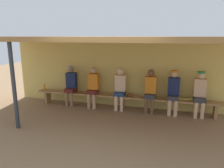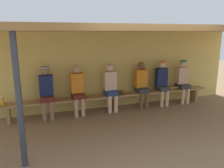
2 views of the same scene
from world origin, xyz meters
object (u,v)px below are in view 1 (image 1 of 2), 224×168
object	(u,v)px
player_middle	(173,90)
player_with_sunglasses	(120,87)
bench	(123,98)
player_shirtless_tan	(150,89)
support_post	(14,87)
player_in_white	(93,86)
baseball_glove_worn	(130,95)
baseball_bat	(185,99)
water_bottle_clear	(44,87)
player_in_blue	(200,92)
player_leftmost	(71,84)

from	to	relation	value
player_middle	player_with_sunglasses	world-z (taller)	player_middle
bench	player_shirtless_tan	distance (m)	0.93
support_post	player_in_white	xyz separation A→B (m)	(1.31, 2.10, -0.37)
baseball_glove_worn	baseball_bat	distance (m)	1.67
player_in_white	water_bottle_clear	world-z (taller)	player_in_white
player_middle	player_in_blue	world-z (taller)	same
bench	baseball_glove_worn	bearing A→B (deg)	6.23
support_post	player_middle	distance (m)	4.42
bench	player_middle	xyz separation A→B (m)	(1.55, 0.00, 0.36)
player_leftmost	player_middle	world-z (taller)	same
bench	baseball_glove_worn	size ratio (longest dim) A/B	25.00
support_post	player_leftmost	world-z (taller)	support_post
player_middle	player_in_white	bearing A→B (deg)	-179.99
player_with_sunglasses	player_in_blue	bearing A→B (deg)	0.01
player_in_white	player_with_sunglasses	world-z (taller)	same
player_in_white	support_post	bearing A→B (deg)	-121.87
baseball_glove_worn	player_middle	bearing A→B (deg)	62.14
support_post	player_leftmost	size ratio (longest dim) A/B	1.64
player_leftmost	water_bottle_clear	world-z (taller)	player_leftmost
player_in_blue	support_post	bearing A→B (deg)	-155.48
player_in_blue	player_with_sunglasses	bearing A→B (deg)	-179.99
player_leftmost	baseball_bat	bearing A→B (deg)	-0.05
bench	baseball_bat	size ratio (longest dim) A/B	7.92
player_leftmost	player_in_blue	world-z (taller)	same
player_with_sunglasses	baseball_bat	bearing A→B (deg)	-0.09
water_bottle_clear	baseball_glove_worn	xyz separation A→B (m)	(3.08, 0.04, -0.06)
water_bottle_clear	baseball_glove_worn	size ratio (longest dim) A/B	0.93
support_post	player_in_blue	bearing A→B (deg)	24.52
player_leftmost	player_in_blue	bearing A→B (deg)	0.00
support_post	player_in_white	world-z (taller)	support_post
player_leftmost	player_in_white	bearing A→B (deg)	-0.03
bench	player_in_white	xyz separation A→B (m)	(-1.02, 0.00, 0.34)
player_middle	baseball_bat	bearing A→B (deg)	-0.57
bench	player_leftmost	size ratio (longest dim) A/B	4.46
player_middle	player_shirtless_tan	world-z (taller)	player_middle
player_leftmost	player_shirtless_tan	xyz separation A→B (m)	(2.68, -0.00, -0.02)
player_leftmost	player_middle	distance (m)	3.37
player_shirtless_tan	player_in_blue	xyz separation A→B (m)	(1.42, 0.00, 0.02)
support_post	bench	distance (m)	3.21
player_in_blue	baseball_glove_worn	size ratio (longest dim) A/B	5.60
player_in_blue	water_bottle_clear	size ratio (longest dim) A/B	6.00
baseball_glove_worn	baseball_bat	size ratio (longest dim) A/B	0.32
bench	player_middle	bearing A→B (deg)	0.13
player_with_sunglasses	baseball_glove_worn	bearing A→B (deg)	3.94
player_leftmost	player_middle	size ratio (longest dim) A/B	1.00
bench	player_shirtless_tan	bearing A→B (deg)	0.20
support_post	player_middle	size ratio (longest dim) A/B	1.64
player_middle	baseball_glove_worn	size ratio (longest dim) A/B	5.60
baseball_bat	player_leftmost	bearing A→B (deg)	177.20
support_post	player_shirtless_tan	xyz separation A→B (m)	(3.19, 2.10, -0.37)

